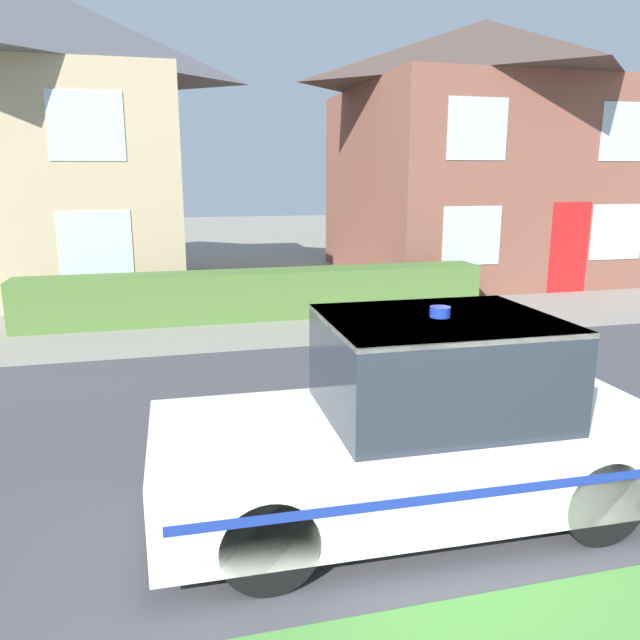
{
  "coord_description": "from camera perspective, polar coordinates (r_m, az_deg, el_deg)",
  "views": [
    {
      "loc": [
        -1.6,
        -2.56,
        2.69
      ],
      "look_at": [
        0.16,
        4.28,
        1.05
      ],
      "focal_mm": 35.0,
      "sensor_mm": 36.0,
      "label": 1
    }
  ],
  "objects": [
    {
      "name": "house_left",
      "position": [
        16.66,
        -27.07,
        15.2
      ],
      "size": [
        8.13,
        6.66,
        7.26
      ],
      "color": "tan",
      "rests_on": "ground"
    },
    {
      "name": "road_strip",
      "position": [
        7.04,
        -0.23,
        -9.32
      ],
      "size": [
        28.0,
        6.21,
        0.01
      ],
      "primitive_type": "cube",
      "color": "#424247",
      "rests_on": "ground"
    },
    {
      "name": "house_right",
      "position": [
        18.18,
        14.37,
        14.92
      ],
      "size": [
        7.23,
        7.08,
        6.67
      ],
      "color": "brown",
      "rests_on": "ground"
    },
    {
      "name": "police_car",
      "position": [
        5.05,
        8.95,
        -9.72
      ],
      "size": [
        4.03,
        1.68,
        1.71
      ],
      "rotation": [
        0.0,
        0.0,
        3.12
      ],
      "color": "black",
      "rests_on": "road_strip"
    },
    {
      "name": "garden_hedge",
      "position": [
        12.08,
        -5.49,
        2.35
      ],
      "size": [
        8.9,
        0.81,
        0.91
      ],
      "primitive_type": "cube",
      "color": "#4C7233",
      "rests_on": "ground"
    }
  ]
}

